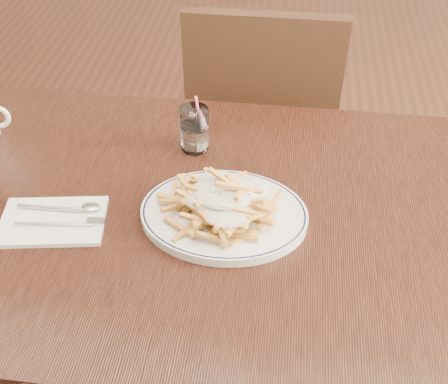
# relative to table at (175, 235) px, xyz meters

# --- Properties ---
(table) EXTENTS (1.20, 0.80, 0.75)m
(table) POSITION_rel_table_xyz_m (0.00, 0.00, 0.00)
(table) COLOR black
(table) RESTS_ON ground
(chair_far) EXTENTS (0.43, 0.43, 0.92)m
(chair_far) POSITION_rel_table_xyz_m (0.14, 0.65, -0.15)
(chair_far) COLOR black
(chair_far) RESTS_ON ground
(fries_plate) EXTENTS (0.40, 0.37, 0.02)m
(fries_plate) POSITION_rel_table_xyz_m (0.11, -0.02, 0.09)
(fries_plate) COLOR silver
(fries_plate) RESTS_ON table
(loaded_fries) EXTENTS (0.24, 0.20, 0.07)m
(loaded_fries) POSITION_rel_table_xyz_m (0.11, -0.02, 0.14)
(loaded_fries) COLOR #C48E3C
(loaded_fries) RESTS_ON fries_plate
(napkin) EXTENTS (0.22, 0.16, 0.01)m
(napkin) POSITION_rel_table_xyz_m (-0.22, -0.07, 0.08)
(napkin) COLOR white
(napkin) RESTS_ON table
(cutlery) EXTENTS (0.19, 0.08, 0.01)m
(cutlery) POSITION_rel_table_xyz_m (-0.22, -0.07, 0.09)
(cutlery) COLOR silver
(cutlery) RESTS_ON napkin
(water_glass) EXTENTS (0.06, 0.06, 0.14)m
(water_glass) POSITION_rel_table_xyz_m (0.01, 0.20, 0.12)
(water_glass) COLOR white
(water_glass) RESTS_ON table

